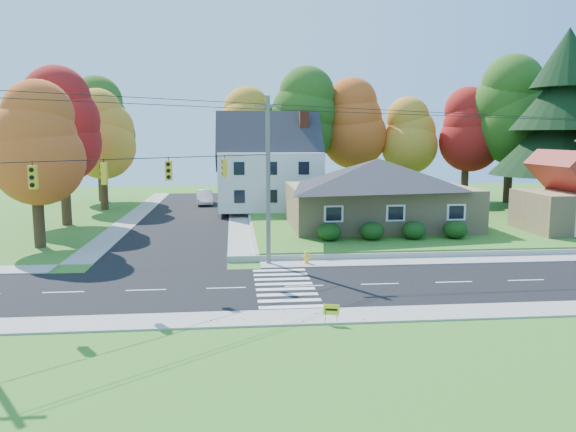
# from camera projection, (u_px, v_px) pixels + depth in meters

# --- Properties ---
(ground) EXTENTS (120.00, 120.00, 0.00)m
(ground) POSITION_uv_depth(u_px,v_px,m) (304.00, 286.00, 28.89)
(ground) COLOR #3D7923
(road_main) EXTENTS (90.00, 8.00, 0.02)m
(road_main) POSITION_uv_depth(u_px,v_px,m) (304.00, 286.00, 28.89)
(road_main) COLOR black
(road_main) RESTS_ON ground
(road_cross) EXTENTS (8.00, 44.00, 0.02)m
(road_cross) POSITION_uv_depth(u_px,v_px,m) (187.00, 217.00, 53.73)
(road_cross) COLOR black
(road_cross) RESTS_ON ground
(sidewalk_north) EXTENTS (90.00, 2.00, 0.08)m
(sidewalk_north) POSITION_uv_depth(u_px,v_px,m) (294.00, 264.00, 33.81)
(sidewalk_north) COLOR #9C9A90
(sidewalk_north) RESTS_ON ground
(sidewalk_south) EXTENTS (90.00, 2.00, 0.08)m
(sidewalk_south) POSITION_uv_depth(u_px,v_px,m) (319.00, 316.00, 23.96)
(sidewalk_south) COLOR #9C9A90
(sidewalk_south) RESTS_ON ground
(lawn) EXTENTS (30.00, 30.00, 0.50)m
(lawn) POSITION_uv_depth(u_px,v_px,m) (417.00, 219.00, 50.80)
(lawn) COLOR #3D7923
(lawn) RESTS_ON ground
(ranch_house) EXTENTS (14.60, 10.60, 5.40)m
(ranch_house) POSITION_uv_depth(u_px,v_px,m) (378.00, 191.00, 44.96)
(ranch_house) COLOR tan
(ranch_house) RESTS_ON lawn
(colonial_house) EXTENTS (10.40, 8.40, 9.60)m
(colonial_house) POSITION_uv_depth(u_px,v_px,m) (269.00, 167.00, 55.83)
(colonial_house) COLOR silver
(colonial_house) RESTS_ON lawn
(garage) EXTENTS (7.30, 6.30, 4.60)m
(garage) POSITION_uv_depth(u_px,v_px,m) (572.00, 200.00, 42.42)
(garage) COLOR tan
(garage) RESTS_ON lawn
(hedge_row) EXTENTS (10.70, 1.70, 1.27)m
(hedge_row) POSITION_uv_depth(u_px,v_px,m) (393.00, 230.00, 39.11)
(hedge_row) COLOR #163A10
(hedge_row) RESTS_ON lawn
(traffic_infrastructure) EXTENTS (38.10, 10.66, 10.00)m
(traffic_infrastructure) POSITION_uv_depth(u_px,v_px,m) (298.00, 185.00, 29.48)
(traffic_infrastructure) COLOR #666059
(traffic_infrastructure) RESTS_ON ground
(tree_lot_0) EXTENTS (6.72, 6.72, 12.51)m
(tree_lot_0) POSITION_uv_depth(u_px,v_px,m) (247.00, 130.00, 61.01)
(tree_lot_0) COLOR #3F2A19
(tree_lot_0) RESTS_ON lawn
(tree_lot_1) EXTENTS (7.84, 7.84, 14.60)m
(tree_lot_1) POSITION_uv_depth(u_px,v_px,m) (303.00, 118.00, 60.42)
(tree_lot_1) COLOR #3F2A19
(tree_lot_1) RESTS_ON lawn
(tree_lot_2) EXTENTS (7.28, 7.28, 13.56)m
(tree_lot_2) POSITION_uv_depth(u_px,v_px,m) (355.00, 124.00, 62.08)
(tree_lot_2) COLOR #3F2A19
(tree_lot_2) RESTS_ON lawn
(tree_lot_3) EXTENTS (6.16, 6.16, 11.47)m
(tree_lot_3) POSITION_uv_depth(u_px,v_px,m) (411.00, 136.00, 61.86)
(tree_lot_3) COLOR #3F2A19
(tree_lot_3) RESTS_ON lawn
(tree_lot_4) EXTENTS (6.72, 6.72, 12.51)m
(tree_lot_4) POSITION_uv_depth(u_px,v_px,m) (467.00, 130.00, 61.36)
(tree_lot_4) COLOR #3F2A19
(tree_lot_4) RESTS_ON lawn
(tree_lot_5) EXTENTS (8.40, 8.40, 15.64)m
(tree_lot_5) POSITION_uv_depth(u_px,v_px,m) (512.00, 111.00, 59.50)
(tree_lot_5) COLOR #3F2A19
(tree_lot_5) RESTS_ON lawn
(conifer_east_a) EXTENTS (12.80, 12.80, 16.96)m
(conifer_east_a) POSITION_uv_depth(u_px,v_px,m) (564.00, 117.00, 51.84)
(conifer_east_a) COLOR #3F2A19
(conifer_east_a) RESTS_ON lawn
(tree_west_0) EXTENTS (6.16, 6.16, 11.47)m
(tree_west_0) POSITION_uv_depth(u_px,v_px,m) (34.00, 144.00, 38.06)
(tree_west_0) COLOR #3F2A19
(tree_west_0) RESTS_ON ground
(tree_west_1) EXTENTS (7.28, 7.28, 13.56)m
(tree_west_1) POSITION_uv_depth(u_px,v_px,m) (62.00, 127.00, 47.63)
(tree_west_1) COLOR #3F2A19
(tree_west_1) RESTS_ON ground
(tree_west_2) EXTENTS (6.72, 6.72, 12.51)m
(tree_west_2) POSITION_uv_depth(u_px,v_px,m) (101.00, 135.00, 57.67)
(tree_west_2) COLOR #3F2A19
(tree_west_2) RESTS_ON ground
(tree_west_3) EXTENTS (7.84, 7.84, 14.60)m
(tree_west_3) POSITION_uv_depth(u_px,v_px,m) (99.00, 123.00, 65.17)
(tree_west_3) COLOR #3F2A19
(tree_west_3) RESTS_ON ground
(white_car) EXTENTS (2.12, 5.05, 1.62)m
(white_car) POSITION_uv_depth(u_px,v_px,m) (205.00, 197.00, 63.09)
(white_car) COLOR white
(white_car) RESTS_ON road_cross
(fire_hydrant) EXTENTS (0.48, 0.37, 0.84)m
(fire_hydrant) POSITION_uv_depth(u_px,v_px,m) (306.00, 258.00, 33.75)
(fire_hydrant) COLOR yellow
(fire_hydrant) RESTS_ON ground
(yard_sign) EXTENTS (0.65, 0.19, 0.83)m
(yard_sign) POSITION_uv_depth(u_px,v_px,m) (331.00, 310.00, 23.04)
(yard_sign) COLOR black
(yard_sign) RESTS_ON ground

